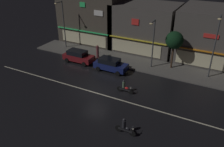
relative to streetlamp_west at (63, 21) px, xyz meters
name	(u,v)px	position (x,y,z in m)	size (l,w,h in m)	color
ground_plane	(96,93)	(11.19, -9.18, -4.39)	(140.00, 140.00, 0.00)	black
lane_divider_stripe	(96,93)	(11.19, -9.18, -4.38)	(28.67, 0.16, 0.01)	beige
sidewalk_far	(129,62)	(11.19, -0.09, -4.32)	(30.18, 4.35, 0.14)	#5B5954
storefront_left_block	(209,34)	(20.24, 6.56, -0.82)	(7.90, 9.11, 7.13)	#56514C
storefront_center_block	(93,16)	(2.14, 5.29, -0.06)	(10.29, 6.57, 8.65)	#4C443A
storefront_right_block	(145,27)	(11.19, 5.69, -0.89)	(9.41, 7.36, 7.01)	#56514C
streetlamp_west	(63,21)	(0.00, 0.00, 0.00)	(0.44, 1.64, 7.21)	#47494C
streetlamp_mid	(153,40)	(14.49, -0.61, -0.46)	(0.44, 1.64, 6.33)	#47494C
streetlamp_east	(215,43)	(21.60, -0.04, 0.20)	(0.44, 1.64, 7.59)	#47494C
pedestrian_on_sidewalk	(98,52)	(6.64, -1.05, -3.34)	(0.38, 0.38, 1.95)	brown
street_tree	(174,40)	(16.90, 0.58, -0.48)	(2.24, 2.24, 4.91)	#473323
parked_car_near_kerb	(111,64)	(10.10, -3.62, -3.52)	(4.30, 1.98, 1.67)	navy
parked_car_trailing	(78,56)	(4.87, -3.30, -3.52)	(4.30, 1.98, 1.67)	maroon
motorcycle_lead	(125,127)	(16.72, -13.53, -3.75)	(1.90, 0.60, 1.52)	black
motorcycle_following	(124,87)	(13.95, -7.65, -3.75)	(1.90, 0.60, 1.52)	black
traffic_cone	(86,60)	(5.82, -2.96, -4.11)	(0.36, 0.36, 0.55)	orange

